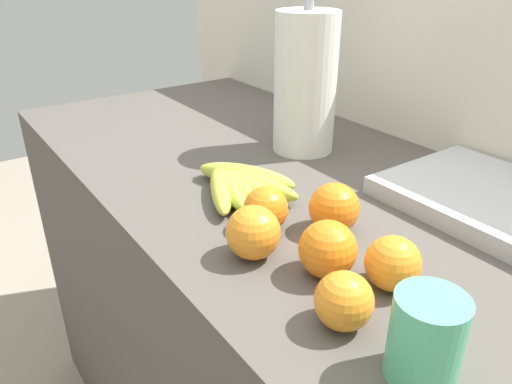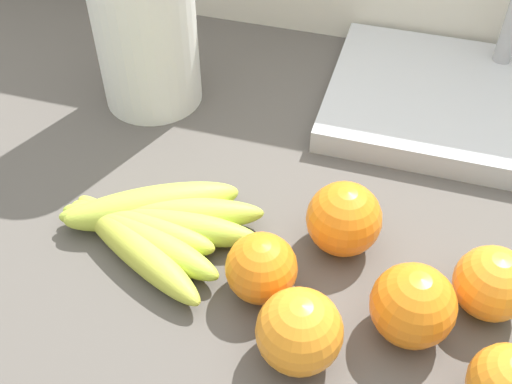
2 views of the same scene
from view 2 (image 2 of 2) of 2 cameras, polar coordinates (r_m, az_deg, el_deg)
counter at (r=1.06m, az=5.61°, el=-17.36°), size 1.86×0.67×0.89m
wall_back at (r=1.13m, az=10.39°, el=3.79°), size 2.26×0.06×1.30m
banana_bunch at (r=0.65m, az=-9.87°, el=-3.01°), size 0.22×0.18×0.04m
orange_center at (r=0.57m, az=14.42°, el=-10.22°), size 0.08×0.08×0.08m
orange_right at (r=0.62m, az=8.20°, el=-2.51°), size 0.08×0.08×0.08m
orange_far_right at (r=0.54m, az=4.29°, el=-12.89°), size 0.08×0.08×0.08m
orange_back_right at (r=0.61m, az=21.16°, el=-7.96°), size 0.07×0.07×0.07m
orange_back_left at (r=0.58m, az=0.50°, el=-7.12°), size 0.07×0.07×0.07m
sink_basin at (r=0.85m, az=21.59°, el=7.52°), size 0.43×0.27×0.22m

